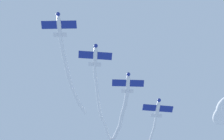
{
  "coord_description": "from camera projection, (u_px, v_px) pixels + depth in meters",
  "views": [
    {
      "loc": [
        21.89,
        -14.46,
        7.79
      ],
      "look_at": [
        11.77,
        15.36,
        68.93
      ],
      "focal_mm": 50.55,
      "sensor_mm": 36.0,
      "label": 1
    }
  ],
  "objects": [
    {
      "name": "airplane_left_wing",
      "position": [
        95.0,
        55.0,
        67.03
      ],
      "size": [
        7.2,
        5.57,
        1.8
      ],
      "rotation": [
        0.0,
        0.0,
        5.11
      ],
      "color": "silver"
    },
    {
      "name": "smoke_trail_lead",
      "position": [
        71.0,
        78.0,
        69.88
      ],
      "size": [
        3.74,
        20.68,
        2.03
      ],
      "color": "white"
    },
    {
      "name": "airplane_slot",
      "position": [
        158.0,
        108.0,
        73.81
      ],
      "size": [
        7.18,
        5.56,
        1.8
      ],
      "rotation": [
        0.0,
        0.0,
        5.13
      ],
      "color": "silver"
    },
    {
      "name": "smoke_trail_right_wing",
      "position": [
        118.0,
        125.0,
        77.27
      ],
      "size": [
        12.27,
        17.92,
        4.06
      ],
      "color": "white"
    },
    {
      "name": "airplane_lead",
      "position": [
        59.0,
        25.0,
        63.64
      ],
      "size": [
        7.28,
        5.58,
        1.8
      ],
      "rotation": [
        0.0,
        0.0,
        5.02
      ],
      "color": "silver"
    },
    {
      "name": "airplane_right_wing",
      "position": [
        128.0,
        83.0,
        70.42
      ],
      "size": [
        7.25,
        5.58,
        1.8
      ],
      "rotation": [
        0.0,
        0.0,
        5.07
      ],
      "color": "silver"
    },
    {
      "name": "smoke_trail_left_wing",
      "position": [
        101.0,
        106.0,
        74.62
      ],
      "size": [
        5.02,
        23.13,
        3.56
      ],
      "color": "white"
    }
  ]
}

